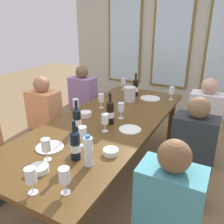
# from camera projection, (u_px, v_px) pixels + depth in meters

# --- Properties ---
(ground_plane) EXTENTS (12.00, 12.00, 0.00)m
(ground_plane) POSITION_uv_depth(u_px,v_px,m) (107.00, 178.00, 2.69)
(ground_plane) COLOR olive
(back_wall_with_windows) EXTENTS (4.22, 0.10, 2.90)m
(back_wall_with_windows) POSITION_uv_depth(u_px,v_px,m) (173.00, 37.00, 4.22)
(back_wall_with_windows) COLOR #B7B6A5
(back_wall_with_windows) RESTS_ON ground
(dining_table) EXTENTS (1.02, 2.56, 0.74)m
(dining_table) POSITION_uv_depth(u_px,v_px,m) (107.00, 125.00, 2.45)
(dining_table) COLOR #543A19
(dining_table) RESTS_ON ground
(white_plate_0) EXTENTS (0.23, 0.23, 0.01)m
(white_plate_0) POSITION_uv_depth(u_px,v_px,m) (50.00, 147.00, 1.88)
(white_plate_0) COLOR white
(white_plate_0) RESTS_ON dining_table
(white_plate_1) EXTENTS (0.27, 0.27, 0.01)m
(white_plate_1) POSITION_uv_depth(u_px,v_px,m) (150.00, 98.00, 3.09)
(white_plate_1) COLOR white
(white_plate_1) RESTS_ON dining_table
(white_plate_2) EXTENTS (0.21, 0.21, 0.01)m
(white_plate_2) POSITION_uv_depth(u_px,v_px,m) (130.00, 129.00, 2.20)
(white_plate_2) COLOR white
(white_plate_2) RESTS_ON dining_table
(metal_pitcher) EXTENTS (0.16, 0.16, 0.19)m
(metal_pitcher) POSITION_uv_depth(u_px,v_px,m) (130.00, 94.00, 2.96)
(metal_pitcher) COLOR silver
(metal_pitcher) RESTS_ON dining_table
(wine_bottle_0) EXTENTS (0.08, 0.08, 0.32)m
(wine_bottle_0) POSITION_uv_depth(u_px,v_px,m) (136.00, 87.00, 3.17)
(wine_bottle_0) COLOR black
(wine_bottle_0) RESTS_ON dining_table
(wine_bottle_1) EXTENTS (0.08, 0.08, 0.31)m
(wine_bottle_1) POSITION_uv_depth(u_px,v_px,m) (75.00, 145.00, 1.69)
(wine_bottle_1) COLOR black
(wine_bottle_1) RESTS_ON dining_table
(wine_bottle_2) EXTENTS (0.08, 0.08, 0.32)m
(wine_bottle_2) POSITION_uv_depth(u_px,v_px,m) (110.00, 112.00, 2.29)
(wine_bottle_2) COLOR black
(wine_bottle_2) RESTS_ON dining_table
(wine_bottle_3) EXTENTS (0.08, 0.08, 0.30)m
(wine_bottle_3) POSITION_uv_depth(u_px,v_px,m) (77.00, 120.00, 2.14)
(wine_bottle_3) COLOR black
(wine_bottle_3) RESTS_ON dining_table
(tasting_bowl_0) EXTENTS (0.12, 0.12, 0.04)m
(tasting_bowl_0) POSITION_uv_depth(u_px,v_px,m) (111.00, 152.00, 1.79)
(tasting_bowl_0) COLOR white
(tasting_bowl_0) RESTS_ON dining_table
(tasting_bowl_1) EXTENTS (0.13, 0.13, 0.04)m
(tasting_bowl_1) POSITION_uv_depth(u_px,v_px,m) (39.00, 169.00, 1.58)
(tasting_bowl_1) COLOR white
(tasting_bowl_1) RESTS_ON dining_table
(tasting_bowl_2) EXTENTS (0.13, 0.13, 0.05)m
(tasting_bowl_2) POSITION_uv_depth(u_px,v_px,m) (86.00, 114.00, 2.50)
(tasting_bowl_2) COLOR white
(tasting_bowl_2) RESTS_ON dining_table
(water_bottle) EXTENTS (0.06, 0.06, 0.24)m
(water_bottle) POSITION_uv_depth(u_px,v_px,m) (88.00, 151.00, 1.62)
(water_bottle) COLOR white
(water_bottle) RESTS_ON dining_table
(wine_glass_0) EXTENTS (0.07, 0.07, 0.17)m
(wine_glass_0) POSITION_uv_depth(u_px,v_px,m) (105.00, 120.00, 2.13)
(wine_glass_0) COLOR white
(wine_glass_0) RESTS_ON dining_table
(wine_glass_1) EXTENTS (0.07, 0.07, 0.17)m
(wine_glass_1) POSITION_uv_depth(u_px,v_px,m) (64.00, 176.00, 1.35)
(wine_glass_1) COLOR white
(wine_glass_1) RESTS_ON dining_table
(wine_glass_2) EXTENTS (0.07, 0.07, 0.17)m
(wine_glass_2) POSITION_uv_depth(u_px,v_px,m) (172.00, 91.00, 3.01)
(wine_glass_2) COLOR white
(wine_glass_2) RESTS_ON dining_table
(wine_glass_3) EXTENTS (0.07, 0.07, 0.17)m
(wine_glass_3) POSITION_uv_depth(u_px,v_px,m) (76.00, 103.00, 2.54)
(wine_glass_3) COLOR white
(wine_glass_3) RESTS_ON dining_table
(wine_glass_4) EXTENTS (0.07, 0.07, 0.17)m
(wine_glass_4) POSITION_uv_depth(u_px,v_px,m) (31.00, 176.00, 1.34)
(wine_glass_4) COLOR white
(wine_glass_4) RESTS_ON dining_table
(wine_glass_5) EXTENTS (0.07, 0.07, 0.17)m
(wine_glass_5) POSITION_uv_depth(u_px,v_px,m) (101.00, 98.00, 2.72)
(wine_glass_5) COLOR white
(wine_glass_5) RESTS_ON dining_table
(wine_glass_6) EXTENTS (0.07, 0.07, 0.17)m
(wine_glass_6) POSITION_uv_depth(u_px,v_px,m) (83.00, 133.00, 1.87)
(wine_glass_6) COLOR white
(wine_glass_6) RESTS_ON dining_table
(wine_glass_7) EXTENTS (0.07, 0.07, 0.17)m
(wine_glass_7) POSITION_uv_depth(u_px,v_px,m) (123.00, 82.00, 3.47)
(wine_glass_7) COLOR white
(wine_glass_7) RESTS_ON dining_table
(wine_glass_8) EXTENTS (0.07, 0.07, 0.17)m
(wine_glass_8) POSITION_uv_depth(u_px,v_px,m) (46.00, 146.00, 1.68)
(wine_glass_8) COLOR white
(wine_glass_8) RESTS_ON dining_table
(wine_glass_9) EXTENTS (0.07, 0.07, 0.17)m
(wine_glass_9) POSITION_uv_depth(u_px,v_px,m) (121.00, 108.00, 2.42)
(wine_glass_9) COLOR white
(wine_glass_9) RESTS_ON dining_table
(seated_person_0) EXTENTS (0.38, 0.24, 1.11)m
(seated_person_0) POSITION_uv_depth(u_px,v_px,m) (46.00, 123.00, 2.88)
(seated_person_0) COLOR #292E3B
(seated_person_0) RESTS_ON ground
(seated_person_1) EXTENTS (0.38, 0.24, 1.11)m
(seated_person_1) POSITION_uv_depth(u_px,v_px,m) (192.00, 157.00, 2.15)
(seated_person_1) COLOR #31282B
(seated_person_1) RESTS_ON ground
(seated_person_3) EXTENTS (0.38, 0.24, 1.11)m
(seated_person_3) POSITION_uv_depth(u_px,v_px,m) (167.00, 223.00, 1.44)
(seated_person_3) COLOR #252B3B
(seated_person_3) RESTS_ON ground
(seated_person_4) EXTENTS (0.38, 0.24, 1.11)m
(seated_person_4) POSITION_uv_depth(u_px,v_px,m) (83.00, 103.00, 3.57)
(seated_person_4) COLOR #273A3D
(seated_person_4) RESTS_ON ground
(seated_person_5) EXTENTS (0.38, 0.24, 1.11)m
(seated_person_5) POSITION_uv_depth(u_px,v_px,m) (204.00, 125.00, 2.82)
(seated_person_5) COLOR #2F2B3B
(seated_person_5) RESTS_ON ground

